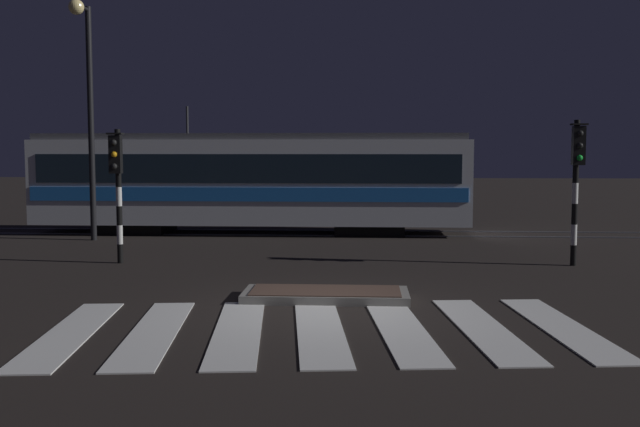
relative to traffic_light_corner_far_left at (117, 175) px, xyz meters
The scene contains 9 objects.
ground_plane 7.38m from the traffic_light_corner_far_left, 42.35° to the right, with size 120.00×120.00×0.00m, color black.
rail_near 8.22m from the traffic_light_corner_far_left, 48.90° to the left, with size 80.00×0.12×0.03m, color #59595E.
rail_far 9.32m from the traffic_light_corner_far_left, 54.87° to the left, with size 80.00×0.12×0.03m, color #59595E.
crosswalk_zebra 8.47m from the traffic_light_corner_far_left, 50.47° to the right, with size 8.55×4.99×0.02m.
traffic_island 6.86m from the traffic_light_corner_far_left, 37.61° to the right, with size 3.01×1.23×0.18m.
traffic_light_corner_far_left is the anchor object (origin of this frame).
traffic_light_corner_far_right 10.83m from the traffic_light_corner_far_left, ahead, with size 0.36×0.42×3.43m.
street_lamp_trackside_left 5.39m from the traffic_light_corner_far_left, 118.26° to the left, with size 0.44×1.21×6.99m.
tram 7.06m from the traffic_light_corner_far_left, 71.77° to the left, with size 14.19×2.58×4.15m.
Camera 1 is at (0.64, -12.53, 2.73)m, focal length 41.48 mm.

